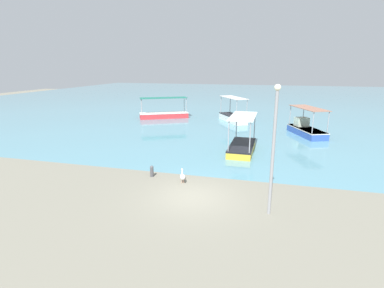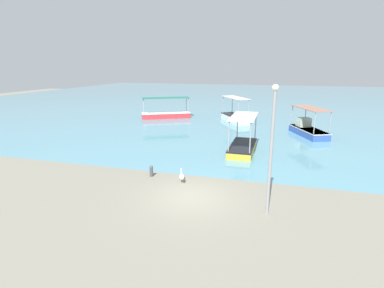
% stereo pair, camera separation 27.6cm
% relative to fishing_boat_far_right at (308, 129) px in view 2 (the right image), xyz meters
% --- Properties ---
extents(ground, '(120.00, 120.00, 0.00)m').
position_rel_fishing_boat_far_right_xyz_m(ground, '(-6.88, -16.47, -0.60)').
color(ground, gray).
extents(harbor_water, '(110.00, 90.00, 0.00)m').
position_rel_fishing_boat_far_right_xyz_m(harbor_water, '(-6.88, 31.53, -0.60)').
color(harbor_water, '#578E9F').
rests_on(harbor_water, ground).
extents(fishing_boat_far_right, '(3.49, 5.25, 2.64)m').
position_rel_fishing_boat_far_right_xyz_m(fishing_boat_far_right, '(0.00, 0.00, 0.00)').
color(fishing_boat_far_right, '#3155AF').
rests_on(fishing_boat_far_right, harbor_water).
extents(fishing_boat_center, '(6.13, 4.28, 2.58)m').
position_rel_fishing_boat_far_right_xyz_m(fishing_boat_center, '(-16.49, 5.48, -0.08)').
color(fishing_boat_center, red).
rests_on(fishing_boat_center, harbor_water).
extents(fishing_boat_near_right, '(3.97, 5.07, 2.88)m').
position_rel_fishing_boat_far_right_xyz_m(fishing_boat_near_right, '(-7.70, 5.19, -0.02)').
color(fishing_boat_near_right, silver).
rests_on(fishing_boat_near_right, harbor_water).
extents(fishing_boat_near_left, '(1.88, 4.91, 2.79)m').
position_rel_fishing_boat_far_right_xyz_m(fishing_boat_near_left, '(-5.36, -7.38, -0.09)').
color(fishing_boat_near_left, gold).
rests_on(fishing_boat_near_left, harbor_water).
extents(pelican, '(0.49, 0.76, 0.80)m').
position_rel_fishing_boat_far_right_xyz_m(pelican, '(-7.96, -14.74, -0.22)').
color(pelican, '#E0997A').
rests_on(pelican, ground).
extents(lamp_post, '(0.28, 0.28, 5.76)m').
position_rel_fishing_boat_far_right_xyz_m(lamp_post, '(-3.14, -17.25, 2.64)').
color(lamp_post, gray).
rests_on(lamp_post, ground).
extents(mooring_bollard, '(0.22, 0.22, 0.69)m').
position_rel_fishing_boat_far_right_xyz_m(mooring_bollard, '(-10.03, -14.27, -0.23)').
color(mooring_bollard, '#47474C').
rests_on(mooring_bollard, ground).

